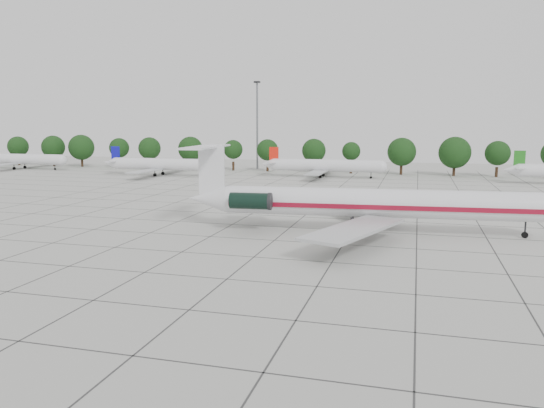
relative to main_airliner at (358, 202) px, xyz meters
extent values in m
plane|color=beige|center=(-8.79, -7.39, -3.78)|extent=(260.00, 260.00, 0.00)
cube|color=#383838|center=(-8.79, 7.61, -3.77)|extent=(170.00, 170.00, 0.02)
cylinder|color=silver|center=(2.52, 0.22, -0.03)|extent=(38.64, 6.86, 3.53)
cone|color=silver|center=(-19.30, -1.69, -0.03)|extent=(5.63, 3.98, 3.53)
cube|color=maroon|center=(2.37, 2.00, -0.30)|extent=(37.28, 3.32, 0.59)
cube|color=maroon|center=(2.68, -1.56, -0.30)|extent=(37.28, 3.32, 0.59)
cube|color=#B7BABC|center=(-0.97, 9.57, -1.48)|extent=(12.27, 16.34, 0.32)
cube|color=#B7BABC|center=(0.70, -9.60, -1.48)|extent=(10.11, 16.75, 0.32)
cube|color=black|center=(-13.12, 1.27, 0.29)|extent=(2.46, 1.59, 0.27)
cylinder|color=black|center=(-13.19, 2.01, 0.29)|extent=(5.29, 2.47, 2.03)
cube|color=black|center=(-12.71, -3.52, 0.29)|extent=(2.46, 1.59, 0.27)
cylinder|color=black|center=(-12.64, -4.27, 0.29)|extent=(5.29, 2.47, 2.03)
cube|color=silver|center=(-18.77, -1.64, 3.71)|extent=(3.43, 0.60, 6.41)
cube|color=silver|center=(-19.52, -1.70, 6.70)|extent=(4.31, 13.06, 0.24)
cylinder|color=black|center=(19.56, 1.71, -2.76)|extent=(0.23, 0.23, 2.03)
cylinder|color=black|center=(19.56, 1.71, -3.40)|extent=(0.77, 0.36, 0.75)
cylinder|color=black|center=(-0.91, 2.71, -2.39)|extent=(0.28, 0.28, 1.92)
cylinder|color=black|center=(-0.91, 2.71, -3.24)|extent=(1.12, 0.73, 1.07)
cylinder|color=black|center=(-0.43, -2.83, -2.39)|extent=(0.28, 0.28, 1.92)
cylinder|color=black|center=(-0.43, -2.83, -3.24)|extent=(1.12, 0.73, 1.07)
cylinder|color=silver|center=(-105.27, 65.21, -0.78)|extent=(27.20, 3.00, 3.00)
cube|color=#B7BABC|center=(-106.27, 65.21, -1.98)|extent=(3.50, 27.20, 0.25)
cylinder|color=black|center=(-106.27, 67.41, -3.38)|extent=(0.80, 0.45, 0.80)
cylinder|color=black|center=(-106.27, 63.01, -3.38)|extent=(0.80, 0.45, 0.80)
cylinder|color=silver|center=(-56.50, 58.45, -0.78)|extent=(27.20, 3.00, 3.00)
cube|color=#B7BABC|center=(-57.50, 58.45, -1.98)|extent=(3.50, 27.20, 0.25)
cube|color=#0D0CA0|center=(-69.94, 58.45, 1.82)|extent=(2.40, 0.25, 3.60)
cylinder|color=black|center=(-57.50, 60.65, -3.38)|extent=(0.80, 0.45, 0.80)
cylinder|color=black|center=(-57.50, 56.25, -3.38)|extent=(0.80, 0.45, 0.80)
cylinder|color=silver|center=(-15.09, 65.44, -0.78)|extent=(27.20, 3.00, 3.00)
cube|color=#B7BABC|center=(-16.09, 65.44, -1.98)|extent=(3.50, 27.20, 0.25)
cube|color=red|center=(-28.53, 65.44, 1.82)|extent=(2.40, 0.25, 3.60)
cylinder|color=black|center=(-16.09, 67.64, -3.38)|extent=(0.80, 0.45, 0.80)
cylinder|color=black|center=(-16.09, 63.24, -3.38)|extent=(0.80, 0.45, 0.80)
cube|color=#1C7219|center=(28.99, 63.51, 1.82)|extent=(2.40, 0.25, 3.60)
cylinder|color=#332114|center=(-117.00, 77.61, -2.53)|extent=(0.70, 0.70, 2.50)
sphere|color=black|center=(-117.00, 77.61, 2.22)|extent=(6.44, 6.44, 6.44)
cylinder|color=#332114|center=(-103.81, 77.61, -2.53)|extent=(0.70, 0.70, 2.50)
sphere|color=black|center=(-103.81, 77.61, 2.22)|extent=(7.14, 7.14, 7.14)
cylinder|color=#332114|center=(-93.62, 77.61, -2.53)|extent=(0.70, 0.70, 2.50)
sphere|color=black|center=(-93.62, 77.61, 2.22)|extent=(7.79, 7.79, 7.79)
cylinder|color=#332114|center=(-80.43, 77.61, -2.53)|extent=(0.70, 0.70, 2.50)
sphere|color=black|center=(-80.43, 77.61, 2.22)|extent=(5.94, 5.94, 5.94)
cylinder|color=#332114|center=(-70.24, 77.61, -2.53)|extent=(0.70, 0.70, 2.50)
sphere|color=black|center=(-70.24, 77.61, 2.22)|extent=(6.57, 6.57, 6.57)
cylinder|color=#332114|center=(-57.05, 77.61, -2.53)|extent=(0.70, 0.70, 2.50)
sphere|color=black|center=(-57.05, 77.61, 2.22)|extent=(7.15, 7.15, 7.15)
cylinder|color=#332114|center=(-43.86, 77.61, -2.53)|extent=(0.70, 0.70, 2.50)
sphere|color=black|center=(-43.86, 77.61, 2.22)|extent=(5.43, 5.43, 5.43)
cylinder|color=#332114|center=(-33.67, 77.61, -2.53)|extent=(0.70, 0.70, 2.50)
sphere|color=black|center=(-33.67, 77.61, 2.22)|extent=(5.99, 5.99, 5.99)
cylinder|color=#332114|center=(-20.48, 77.61, -2.53)|extent=(0.70, 0.70, 2.50)
sphere|color=black|center=(-20.48, 77.61, 2.22)|extent=(6.50, 6.50, 6.50)
cylinder|color=#332114|center=(-10.29, 77.61, -2.53)|extent=(0.70, 0.70, 2.50)
sphere|color=black|center=(-10.29, 77.61, 2.22)|extent=(4.93, 4.93, 4.93)
cylinder|color=#332114|center=(2.90, 77.61, -2.53)|extent=(0.70, 0.70, 2.50)
sphere|color=black|center=(2.90, 77.61, 2.22)|extent=(7.40, 7.40, 7.40)
cylinder|color=#332114|center=(16.09, 77.61, -2.53)|extent=(0.70, 0.70, 2.50)
sphere|color=black|center=(16.09, 77.61, 2.22)|extent=(8.08, 8.08, 8.08)
cylinder|color=#332114|center=(26.28, 77.61, -2.53)|extent=(0.70, 0.70, 2.50)
sphere|color=black|center=(26.28, 77.61, 2.22)|extent=(6.17, 6.17, 6.17)
cylinder|color=slate|center=(-38.79, 84.61, 8.72)|extent=(0.56, 0.56, 25.00)
cube|color=black|center=(-38.79, 84.61, 21.42)|extent=(1.60, 1.60, 0.50)
camera|label=1|loc=(6.87, -65.56, 9.79)|focal=35.00mm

